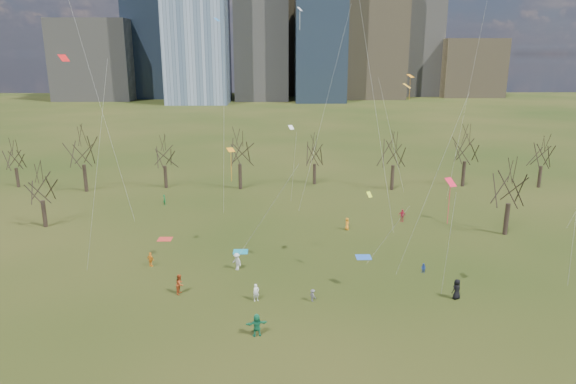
{
  "coord_description": "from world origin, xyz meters",
  "views": [
    {
      "loc": [
        -1.06,
        -39.16,
        20.8
      ],
      "look_at": [
        0.0,
        12.0,
        7.0
      ],
      "focal_mm": 32.0,
      "sensor_mm": 36.0,
      "label": 1
    }
  ],
  "objects_px": {
    "blanket_crimson": "(165,239)",
    "person_2": "(180,284)",
    "person_4": "(151,260)",
    "blanket_navy": "(364,257)",
    "person_1": "(256,292)",
    "blanket_teal": "(241,252)"
  },
  "relations": [
    {
      "from": "blanket_navy",
      "to": "blanket_crimson",
      "type": "distance_m",
      "value": 22.95
    },
    {
      "from": "blanket_teal",
      "to": "blanket_navy",
      "type": "xyz_separation_m",
      "value": [
        13.13,
        -1.83,
        0.0
      ]
    },
    {
      "from": "blanket_crimson",
      "to": "person_2",
      "type": "relative_size",
      "value": 0.86
    },
    {
      "from": "blanket_navy",
      "to": "person_1",
      "type": "distance_m",
      "value": 14.64
    },
    {
      "from": "blanket_navy",
      "to": "person_2",
      "type": "bearing_deg",
      "value": -155.51
    },
    {
      "from": "blanket_crimson",
      "to": "person_4",
      "type": "bearing_deg",
      "value": -88.08
    },
    {
      "from": "blanket_navy",
      "to": "person_1",
      "type": "bearing_deg",
      "value": -138.65
    },
    {
      "from": "blanket_teal",
      "to": "person_4",
      "type": "height_order",
      "value": "person_4"
    },
    {
      "from": "blanket_crimson",
      "to": "person_1",
      "type": "xyz_separation_m",
      "value": [
        11.2,
        -15.58,
        0.77
      ]
    },
    {
      "from": "blanket_navy",
      "to": "person_2",
      "type": "relative_size",
      "value": 0.86
    },
    {
      "from": "blanket_crimson",
      "to": "person_2",
      "type": "distance_m",
      "value": 14.73
    },
    {
      "from": "blanket_navy",
      "to": "person_2",
      "type": "distance_m",
      "value": 19.63
    },
    {
      "from": "blanket_teal",
      "to": "blanket_crimson",
      "type": "xyz_separation_m",
      "value": [
        -9.05,
        4.09,
        0.0
      ]
    },
    {
      "from": "blanket_crimson",
      "to": "person_4",
      "type": "distance_m",
      "value": 7.95
    },
    {
      "from": "blanket_teal",
      "to": "person_2",
      "type": "relative_size",
      "value": 0.86
    },
    {
      "from": "blanket_navy",
      "to": "person_1",
      "type": "xyz_separation_m",
      "value": [
        -10.97,
        -9.66,
        0.77
      ]
    },
    {
      "from": "blanket_crimson",
      "to": "person_4",
      "type": "height_order",
      "value": "person_4"
    },
    {
      "from": "blanket_teal",
      "to": "blanket_crimson",
      "type": "bearing_deg",
      "value": 155.65
    },
    {
      "from": "person_1",
      "to": "person_4",
      "type": "distance_m",
      "value": 13.35
    },
    {
      "from": "blanket_crimson",
      "to": "person_2",
      "type": "xyz_separation_m",
      "value": [
        4.33,
        -14.05,
        0.91
      ]
    },
    {
      "from": "person_1",
      "to": "person_2",
      "type": "distance_m",
      "value": 7.04
    },
    {
      "from": "person_4",
      "to": "blanket_teal",
      "type": "bearing_deg",
      "value": -124.61
    }
  ]
}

